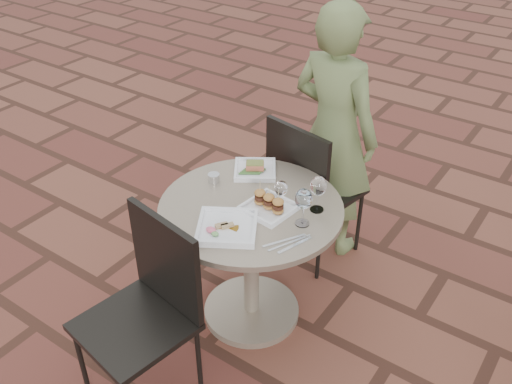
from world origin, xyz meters
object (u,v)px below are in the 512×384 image
Objects in this scene: diner at (334,133)px; plate_salmon at (255,169)px; cafe_table at (251,245)px; chair_near at (149,299)px; chair_far at (308,182)px; plate_sliders at (269,205)px; plate_tuna at (227,227)px.

plate_salmon is at bearing 80.17° from diner.
plate_salmon is (-0.16, 0.26, 0.26)m from cafe_table.
chair_near reaches higher than plate_salmon.
chair_far is at bearing 91.51° from cafe_table.
cafe_table is at bearing -58.56° from plate_salmon.
cafe_table is 3.71× the size of plate_sliders.
plate_salmon is at bearing 103.40° from chair_near.
diner is at bearing 95.91° from plate_sliders.
diner is 1.03m from plate_tuna.
chair_far is 1.21m from chair_near.
diner is 6.37× the size of plate_sliders.
plate_sliders reaches higher than plate_salmon.
plate_sliders is at bearing 11.22° from cafe_table.
cafe_table is 0.41m from plate_salmon.
chair_far is at bearing 91.09° from diner.
chair_far is 2.53× the size of plate_tuna.
plate_salmon reaches higher than plate_tuna.
diner is 4.20× the size of plate_tuna.
diner reaches higher than chair_near.
chair_far and chair_near have the same top height.
chair_near is at bearing -86.22° from plate_salmon.
plate_sliders is at bearing 103.23° from diner.
chair_near reaches higher than plate_tuna.
plate_tuna is at bearing 103.26° from chair_far.
plate_sliders is (0.25, -0.24, 0.01)m from plate_salmon.
chair_near is 0.60× the size of diner.
chair_near is 0.47m from plate_tuna.
diner is (0.01, 0.81, 0.29)m from cafe_table.
plate_salmon is 1.23× the size of plate_sliders.
cafe_table is 3.02× the size of plate_salmon.
plate_tuna is (0.04, -0.80, 0.20)m from chair_far.
plate_sliders reaches higher than plate_tuna.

